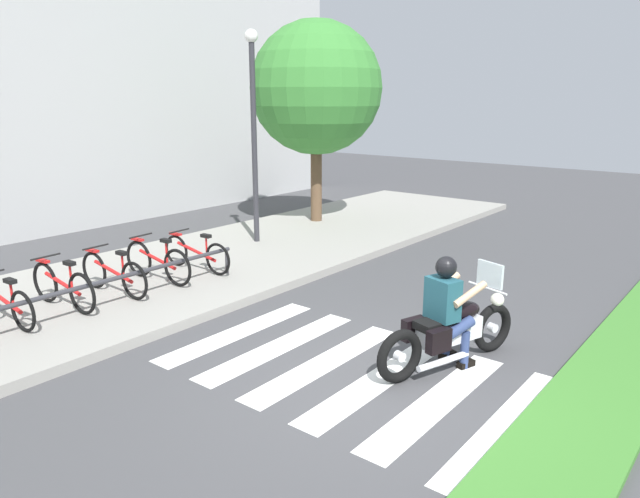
# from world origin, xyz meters

# --- Properties ---
(ground_plane) EXTENTS (48.00, 48.00, 0.00)m
(ground_plane) POSITION_xyz_m (0.00, 0.00, 0.00)
(ground_plane) COLOR #424244
(grass_median) EXTENTS (24.00, 1.10, 0.08)m
(grass_median) POSITION_xyz_m (0.00, -2.22, 0.04)
(grass_median) COLOR #3D7A2D
(grass_median) RESTS_ON ground
(sidewalk) EXTENTS (24.00, 4.40, 0.15)m
(sidewalk) POSITION_xyz_m (0.00, 5.29, 0.07)
(sidewalk) COLOR gray
(sidewalk) RESTS_ON ground
(crosswalk_stripe_0) EXTENTS (2.80, 0.40, 0.01)m
(crosswalk_stripe_0) POSITION_xyz_m (0.14, -1.60, 0.00)
(crosswalk_stripe_0) COLOR white
(crosswalk_stripe_0) RESTS_ON ground
(crosswalk_stripe_1) EXTENTS (2.80, 0.40, 0.01)m
(crosswalk_stripe_1) POSITION_xyz_m (0.14, -0.80, 0.00)
(crosswalk_stripe_1) COLOR white
(crosswalk_stripe_1) RESTS_ON ground
(crosswalk_stripe_2) EXTENTS (2.80, 0.40, 0.01)m
(crosswalk_stripe_2) POSITION_xyz_m (0.14, 0.00, 0.00)
(crosswalk_stripe_2) COLOR white
(crosswalk_stripe_2) RESTS_ON ground
(crosswalk_stripe_3) EXTENTS (2.80, 0.40, 0.01)m
(crosswalk_stripe_3) POSITION_xyz_m (0.14, 0.80, 0.00)
(crosswalk_stripe_3) COLOR white
(crosswalk_stripe_3) RESTS_ON ground
(crosswalk_stripe_4) EXTENTS (2.80, 0.40, 0.01)m
(crosswalk_stripe_4) POSITION_xyz_m (0.14, 1.60, 0.00)
(crosswalk_stripe_4) COLOR white
(crosswalk_stripe_4) RESTS_ON ground
(crosswalk_stripe_5) EXTENTS (2.80, 0.40, 0.01)m
(crosswalk_stripe_5) POSITION_xyz_m (0.14, 2.40, 0.00)
(crosswalk_stripe_5) COLOR white
(crosswalk_stripe_5) RESTS_ON ground
(motorcycle) EXTENTS (2.21, 0.94, 1.25)m
(motorcycle) POSITION_xyz_m (1.05, -0.47, 0.47)
(motorcycle) COLOR black
(motorcycle) RESTS_ON ground
(rider) EXTENTS (0.73, 0.66, 1.45)m
(rider) POSITION_xyz_m (0.98, -0.44, 0.84)
(rider) COLOR #1E4C59
(rider) RESTS_ON ground
(bicycle_2) EXTENTS (0.48, 1.55, 0.72)m
(bicycle_2) POSITION_xyz_m (-1.98, 4.92, 0.48)
(bicycle_2) COLOR black
(bicycle_2) RESTS_ON sidewalk
(bicycle_3) EXTENTS (0.48, 1.62, 0.79)m
(bicycle_3) POSITION_xyz_m (-1.11, 4.92, 0.51)
(bicycle_3) COLOR black
(bicycle_3) RESTS_ON sidewalk
(bicycle_4) EXTENTS (0.48, 1.69, 0.76)m
(bicycle_4) POSITION_xyz_m (-0.25, 4.92, 0.50)
(bicycle_4) COLOR black
(bicycle_4) RESTS_ON sidewalk
(bicycle_5) EXTENTS (0.48, 1.68, 0.80)m
(bicycle_5) POSITION_xyz_m (0.62, 4.92, 0.51)
(bicycle_5) COLOR black
(bicycle_5) RESTS_ON sidewalk
(bicycle_6) EXTENTS (0.48, 1.70, 0.73)m
(bicycle_6) POSITION_xyz_m (1.49, 4.92, 0.49)
(bicycle_6) COLOR black
(bicycle_6) RESTS_ON sidewalk
(bike_rack) EXTENTS (5.80, 0.07, 0.49)m
(bike_rack) POSITION_xyz_m (-1.11, 4.37, 0.58)
(bike_rack) COLOR #333338
(bike_rack) RESTS_ON sidewalk
(street_lamp) EXTENTS (0.28, 0.28, 4.68)m
(street_lamp) POSITION_xyz_m (3.86, 5.69, 2.81)
(street_lamp) COLOR #2D2D33
(street_lamp) RESTS_ON ground
(tree_near_rack) EXTENTS (3.31, 3.31, 5.19)m
(tree_near_rack) POSITION_xyz_m (6.49, 6.09, 3.52)
(tree_near_rack) COLOR brown
(tree_near_rack) RESTS_ON ground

